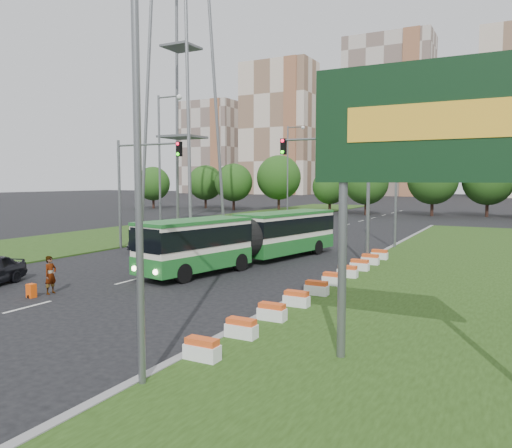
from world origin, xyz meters
The scene contains 19 objects.
ground centered at (0.00, 0.00, 0.00)m, with size 360.00×360.00×0.00m, color black.
grass_median centered at (13.00, 8.00, 0.07)m, with size 14.00×60.00×0.15m, color #243F12.
median_kerb centered at (6.05, 8.00, 0.09)m, with size 0.30×60.00×0.18m, color gray.
left_verge centered at (-18.00, 25.00, 0.05)m, with size 12.00×110.00×0.10m, color #243F12.
lane_markings centered at (-3.00, 20.00, 0.00)m, with size 0.20×100.00×0.01m, color silver, non-canonical shape.
flower_planters centered at (6.70, 1.90, 0.45)m, with size 1.10×20.30×0.60m, color white, non-canonical shape.
billboard centered at (12.25, -6.00, 6.16)m, with size 6.00×0.37×8.00m.
traffic_mast_median centered at (4.78, 10.00, 5.35)m, with size 5.76×0.32×8.00m.
traffic_mast_left centered at (-10.38, 9.00, 5.35)m, with size 5.76×0.32×8.00m.
street_lamps centered at (-3.00, 10.00, 6.00)m, with size 36.00×60.00×12.00m, color slate, non-canonical shape.
transmission_pylon centered at (-20.00, 28.00, 22.00)m, with size 12.00×12.00×44.00m, color slate, non-canonical shape.
tree_line centered at (10.00, 55.00, 4.50)m, with size 120.00×8.00×9.00m, color #204A13, non-canonical shape.
apartment_tower_west centered at (-65.00, 150.00, 24.00)m, with size 26.00×15.00×48.00m, color beige.
apartment_tower_cwest centered at (-25.00, 150.00, 26.00)m, with size 28.00×15.00×52.00m, color beige.
midrise_west centered at (-95.00, 150.00, 18.00)m, with size 22.00×14.00×36.00m, color beige.
articulated_bus centered at (-0.20, 7.23, 1.59)m, with size 2.46×15.77×2.60m.
car_left_far centered at (-8.73, 9.25, 0.72)m, with size 1.51×4.34×1.43m, color black.
pedestrian centered at (-4.12, -3.93, 0.85)m, with size 0.62×0.41×1.71m, color gray.
shopping_trolley centered at (-4.27, -4.84, 0.30)m, with size 0.35×0.37×0.60m.
Camera 1 is at (14.19, -19.10, 5.05)m, focal length 35.00 mm.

